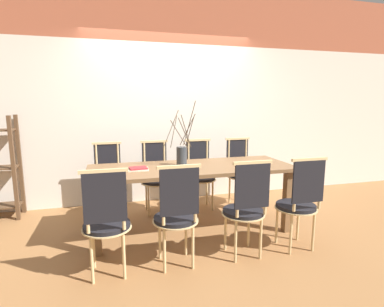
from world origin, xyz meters
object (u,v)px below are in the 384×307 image
dining_table (192,176)px  book_stack (138,169)px  chair_near_center (246,206)px  chair_far_center (200,172)px  vase_centerpiece (182,155)px

dining_table → book_stack: 0.63m
chair_near_center → chair_far_center: 1.49m
dining_table → book_stack: bearing=-177.4°
vase_centerpiece → book_stack: size_ratio=3.32×
chair_near_center → vase_centerpiece: size_ratio=1.32×
dining_table → chair_far_center: chair_far_center is taller
dining_table → vase_centerpiece: vase_centerpiece is taller
chair_far_center → dining_table: bearing=66.7°
chair_far_center → vase_centerpiece: size_ratio=1.32×
book_stack → vase_centerpiece: bearing=11.1°
dining_table → vase_centerpiece: size_ratio=3.14×
dining_table → chair_near_center: 0.83m
chair_far_center → book_stack: (-0.94, -0.77, 0.27)m
vase_centerpiece → book_stack: 0.53m
chair_far_center → book_stack: size_ratio=4.37×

